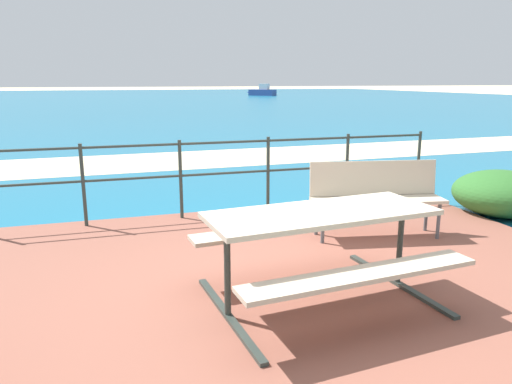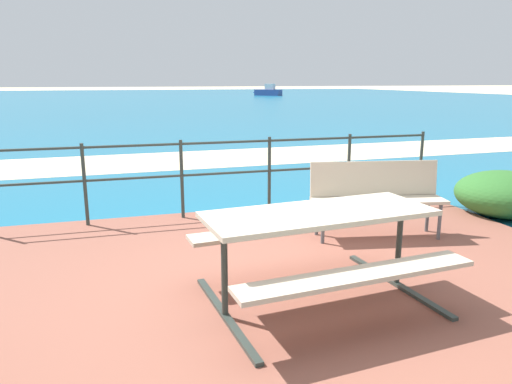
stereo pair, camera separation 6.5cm
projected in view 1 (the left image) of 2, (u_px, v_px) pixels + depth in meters
name	position (u px, v px, depth m)	size (l,w,h in m)	color
ground_plane	(289.00, 291.00, 4.24)	(240.00, 240.00, 0.00)	beige
patio_paving	(289.00, 288.00, 4.23)	(6.40, 5.20, 0.06)	brown
sea_water	(124.00, 101.00, 41.47)	(90.00, 90.00, 0.01)	#196B8E
beach_strip	(176.00, 160.00, 11.03)	(54.00, 2.55, 0.01)	beige
picnic_table	(321.00, 233.00, 3.81)	(1.94, 1.56, 0.76)	#BCAD93
park_bench	(376.00, 191.00, 5.48)	(1.54, 0.68, 0.85)	#BCAD93
railing_fence	(225.00, 167.00, 6.29)	(5.94, 0.04, 1.02)	#2D3833
shrub_right	(502.00, 193.00, 6.54)	(1.30, 1.30, 0.62)	#2D6628
boat_mid	(262.00, 92.00, 54.82)	(3.08, 3.18, 1.32)	#2D478C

